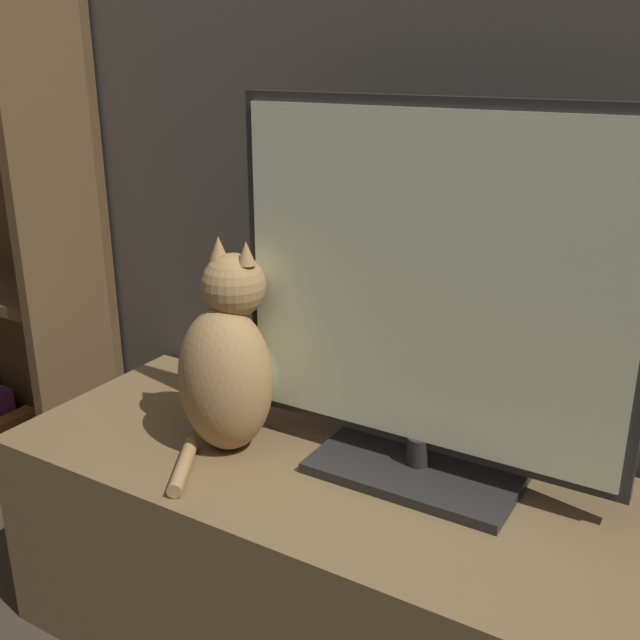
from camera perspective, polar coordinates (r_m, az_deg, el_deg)
name	(u,v)px	position (r m, az deg, el deg)	size (l,w,h in m)	color
wall_back	(474,1)	(1.49, 11.69, 22.69)	(4.80, 0.05, 2.60)	#47423D
tv_stand	(381,586)	(1.56, 4.68, -19.54)	(1.56, 0.53, 0.46)	brown
tv	(427,305)	(1.33, 8.13, 1.11)	(0.75, 0.23, 0.69)	black
cat	(228,365)	(1.48, -7.02, -3.41)	(0.21, 0.31, 0.42)	#997547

